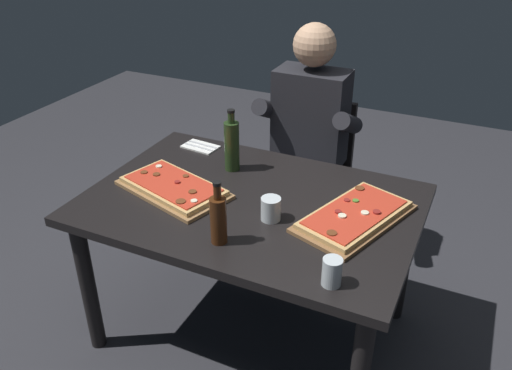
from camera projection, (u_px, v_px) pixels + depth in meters
name	position (u px, v px, depth m)	size (l,w,h in m)	color
ground_plane	(252.00, 328.00, 2.61)	(6.40, 6.40, 0.00)	#2D2D33
dining_table	(251.00, 219.00, 2.29)	(1.40, 0.96, 0.74)	black
pizza_rectangular_front	(173.00, 187.00, 2.31)	(0.55, 0.40, 0.05)	olive
pizza_rectangular_left	(355.00, 216.00, 2.10)	(0.43, 0.57, 0.05)	brown
wine_bottle_dark	(218.00, 218.00, 1.93)	(0.06, 0.06, 0.26)	#47230F
oil_bottle_amber	(232.00, 145.00, 2.44)	(0.07, 0.07, 0.30)	#233819
tumbler_near_camera	(332.00, 272.00, 1.74)	(0.07, 0.07, 0.10)	silver
tumbler_far_side	(271.00, 209.00, 2.10)	(0.08, 0.08, 0.10)	silver
napkin_cutlery_set	(200.00, 147.00, 2.71)	(0.19, 0.13, 0.01)	white
diner_chair	(312.00, 168.00, 3.05)	(0.44, 0.44, 0.87)	black
seated_diner	(307.00, 136.00, 2.83)	(0.53, 0.41, 1.33)	#23232D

